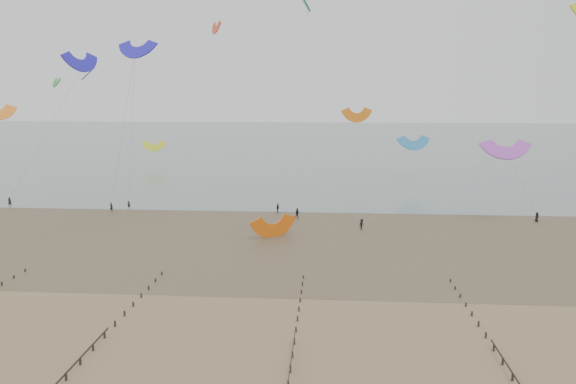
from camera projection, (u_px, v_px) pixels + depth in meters
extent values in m
plane|color=brown|center=(260.00, 316.00, 58.36)|extent=(500.00, 500.00, 0.00)
plane|color=#475654|center=(314.00, 141.00, 254.57)|extent=(500.00, 500.00, 0.00)
plane|color=#473A28|center=(286.00, 232.00, 92.70)|extent=(500.00, 500.00, 0.00)
ellipsoid|color=slate|center=(155.00, 252.00, 81.24)|extent=(23.60, 14.36, 0.01)
ellipsoid|color=slate|center=(358.00, 229.00, 94.78)|extent=(33.64, 18.32, 0.01)
ellipsoid|color=slate|center=(66.00, 221.00, 100.47)|extent=(26.95, 14.22, 0.01)
cube|color=black|center=(2.00, 284.00, 67.23)|extent=(0.16, 0.16, 0.51)
cube|color=black|center=(14.00, 277.00, 69.81)|extent=(0.16, 0.16, 0.48)
cube|color=black|center=(25.00, 270.00, 72.40)|extent=(0.16, 0.16, 0.45)
cube|color=black|center=(66.00, 377.00, 45.26)|extent=(0.16, 0.16, 0.74)
cube|color=black|center=(80.00, 362.00, 47.85)|extent=(0.16, 0.16, 0.71)
cube|color=black|center=(93.00, 348.00, 50.43)|extent=(0.16, 0.16, 0.68)
cube|color=black|center=(105.00, 335.00, 53.02)|extent=(0.16, 0.16, 0.65)
cube|color=black|center=(115.00, 324.00, 55.60)|extent=(0.16, 0.16, 0.62)
cube|color=black|center=(125.00, 314.00, 58.19)|extent=(0.16, 0.16, 0.59)
cube|color=black|center=(133.00, 304.00, 60.77)|extent=(0.16, 0.16, 0.57)
cube|color=black|center=(141.00, 296.00, 63.36)|extent=(0.16, 0.16, 0.54)
cube|color=black|center=(149.00, 288.00, 65.94)|extent=(0.16, 0.16, 0.51)
cube|color=black|center=(155.00, 281.00, 68.52)|extent=(0.16, 0.16, 0.48)
cube|color=black|center=(162.00, 274.00, 71.11)|extent=(0.16, 0.16, 0.45)
cube|color=black|center=(290.00, 369.00, 46.56)|extent=(0.16, 0.16, 0.71)
cube|color=black|center=(292.00, 355.00, 49.14)|extent=(0.16, 0.16, 0.68)
cube|color=black|center=(294.00, 342.00, 51.73)|extent=(0.16, 0.16, 0.65)
cube|color=black|center=(296.00, 330.00, 54.31)|extent=(0.16, 0.16, 0.62)
cube|color=black|center=(298.00, 319.00, 56.90)|extent=(0.16, 0.16, 0.59)
cube|color=black|center=(299.00, 309.00, 59.48)|extent=(0.16, 0.16, 0.57)
cube|color=black|center=(300.00, 300.00, 62.06)|extent=(0.16, 0.16, 0.54)
cube|color=black|center=(301.00, 292.00, 64.65)|extent=(0.16, 0.16, 0.51)
cube|color=black|center=(302.00, 284.00, 67.23)|extent=(0.16, 0.16, 0.48)
cube|color=black|center=(303.00, 277.00, 69.82)|extent=(0.16, 0.16, 0.45)
cube|color=black|center=(513.00, 377.00, 45.27)|extent=(0.16, 0.16, 0.71)
cube|color=black|center=(503.00, 362.00, 47.85)|extent=(0.16, 0.16, 0.68)
cube|color=black|center=(494.00, 348.00, 50.44)|extent=(0.16, 0.16, 0.65)
cube|color=black|center=(486.00, 336.00, 53.02)|extent=(0.16, 0.16, 0.62)
cube|color=black|center=(479.00, 324.00, 55.60)|extent=(0.16, 0.16, 0.59)
cube|color=black|center=(472.00, 314.00, 58.19)|extent=(0.16, 0.16, 0.57)
cube|color=black|center=(466.00, 305.00, 60.77)|extent=(0.16, 0.16, 0.54)
cube|color=black|center=(460.00, 296.00, 63.36)|extent=(0.16, 0.16, 0.51)
cube|color=black|center=(455.00, 288.00, 65.94)|extent=(0.16, 0.16, 0.48)
cube|color=black|center=(450.00, 281.00, 68.53)|extent=(0.16, 0.16, 0.45)
imported|color=black|center=(111.00, 207.00, 108.06)|extent=(0.72, 0.55, 1.76)
imported|color=black|center=(362.00, 224.00, 94.14)|extent=(1.29, 1.32, 1.82)
imported|color=black|center=(129.00, 205.00, 110.76)|extent=(0.61, 0.43, 1.59)
imported|color=black|center=(537.00, 217.00, 99.76)|extent=(0.80, 0.97, 1.71)
imported|color=black|center=(298.00, 213.00, 102.33)|extent=(1.04, 0.89, 1.87)
imported|color=black|center=(278.00, 208.00, 107.21)|extent=(0.74, 1.11, 1.75)
imported|color=black|center=(10.00, 202.00, 112.89)|extent=(0.80, 0.66, 1.87)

